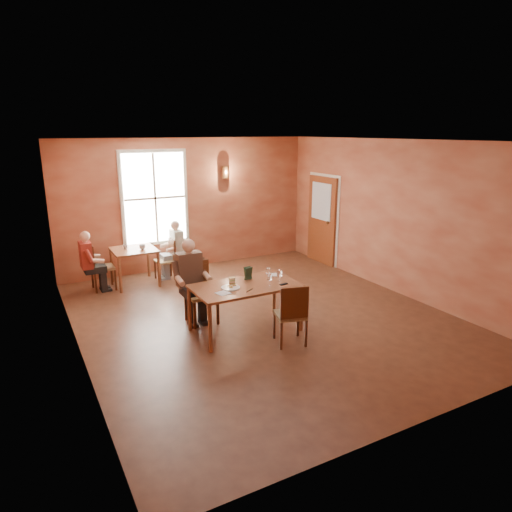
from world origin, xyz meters
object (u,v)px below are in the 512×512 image
diner_white (166,252)px  chair_diner_main (201,293)px  diner_main (201,285)px  diner_maroon (101,261)px  chair_empty (290,313)px  main_table (245,308)px  second_table (135,267)px  chair_diner_maroon (103,266)px  chair_diner_white (165,260)px

diner_white → chair_diner_main: bearing=175.6°
diner_main → diner_maroon: 2.81m
diner_maroon → chair_empty: bearing=28.0°
diner_main → diner_white: bearing=-94.3°
main_table → second_table: bearing=107.3°
chair_diner_main → second_table: chair_diner_main is taller
main_table → chair_diner_maroon: size_ratio=1.72×
chair_diner_maroon → diner_white: bearing=90.0°
main_table → diner_main: diner_main is taller
chair_diner_maroon → diner_maroon: size_ratio=0.79×
chair_diner_main → diner_white: bearing=-94.4°
chair_empty → diner_white: 3.95m
diner_main → chair_diner_main: bearing=-90.0°
second_table → diner_white: size_ratio=0.71×
chair_empty → main_table: bearing=134.2°
main_table → chair_diner_white: 3.19m
chair_diner_main → diner_main: diner_main is taller
diner_white → diner_maroon: diner_white is taller
chair_diner_main → chair_diner_white: 2.53m
chair_empty → chair_diner_maroon: (-2.04, 3.89, 0.00)m
diner_main → chair_empty: size_ratio=1.41×
chair_diner_white → second_table: bearing=90.0°
chair_diner_white → diner_maroon: (-1.33, 0.00, 0.17)m
chair_diner_main → diner_maroon: diner_maroon is taller
chair_diner_white → chair_diner_maroon: size_ratio=0.91×
chair_diner_white → diner_maroon: 1.34m
diner_white → chair_diner_maroon: size_ratio=1.26×
diner_main → chair_diner_white: size_ratio=1.54×
chair_diner_main → chair_diner_white: size_ratio=1.17×
diner_main → chair_diner_maroon: bearing=-66.0°
diner_maroon → diner_white: bearing=90.0°
diner_white → chair_diner_maroon: bearing=90.0°
chair_empty → chair_diner_maroon: bearing=132.8°
chair_empty → chair_diner_white: chair_empty is taller
chair_diner_white → chair_diner_maroon: chair_diner_maroon is taller
main_table → diner_maroon: 3.59m
diner_main → chair_diner_maroon: 2.80m
chair_diner_white → diner_white: diner_white is taller
main_table → chair_diner_main: size_ratio=1.62×
chair_diner_white → diner_white: bearing=-90.0°
main_table → chair_diner_main: bearing=127.6°
second_table → diner_maroon: (-0.68, 0.00, 0.22)m
chair_empty → diner_white: (-0.71, 3.89, 0.13)m
second_table → chair_empty: bearing=-70.4°
second_table → main_table: bearing=-72.7°
chair_diner_white → diner_main: bearing=176.4°
diner_white → chair_empty: bearing=-169.7°
diner_white → chair_diner_maroon: 1.34m
chair_diner_main → chair_diner_maroon: 2.77m
chair_diner_white → diner_white: 0.17m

